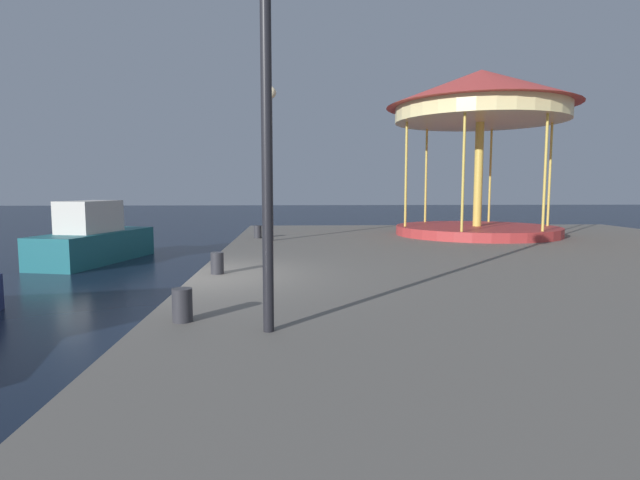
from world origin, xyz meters
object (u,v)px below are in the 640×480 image
at_px(lamp_post_near_edge, 266,71).
at_px(bollard_center, 258,232).
at_px(carousel, 480,113).
at_px(bollard_south, 217,263).
at_px(motorboat_teal, 94,240).
at_px(lamp_post_mid_promenade, 271,137).
at_px(bollard_north, 182,305).

height_order(lamp_post_near_edge, bollard_center, lamp_post_near_edge).
relative_size(carousel, bollard_south, 15.45).
distance_m(motorboat_teal, bollard_south, 8.76).
relative_size(lamp_post_near_edge, bollard_south, 10.27).
height_order(carousel, bollard_center, carousel).
bearing_deg(lamp_post_near_edge, lamp_post_mid_promenade, 92.34).
height_order(lamp_post_mid_promenade, bollard_center, lamp_post_mid_promenade).
bearing_deg(bollard_south, carousel, 44.37).
bearing_deg(motorboat_teal, lamp_post_mid_promenade, -12.44).
xyz_separation_m(lamp_post_mid_promenade, bollard_center, (-0.47, 0.80, -2.88)).
height_order(motorboat_teal, bollard_south, motorboat_teal).
distance_m(carousel, bollard_north, 13.69).
bearing_deg(lamp_post_mid_promenade, lamp_post_near_edge, -87.66).
height_order(motorboat_teal, carousel, carousel).
xyz_separation_m(bollard_south, bollard_center, (0.27, 6.71, 0.00)).
bearing_deg(lamp_post_near_edge, bollard_north, 155.79).
height_order(motorboat_teal, lamp_post_mid_promenade, lamp_post_mid_promenade).
xyz_separation_m(lamp_post_near_edge, bollard_north, (-1.05, 0.47, -2.63)).
relative_size(motorboat_teal, bollard_north, 12.12).
height_order(motorboat_teal, bollard_north, motorboat_teal).
bearing_deg(bollard_south, bollard_center, 87.68).
relative_size(bollard_south, bollard_north, 1.00).
relative_size(motorboat_teal, bollard_center, 12.12).
xyz_separation_m(lamp_post_near_edge, bollard_center, (-0.87, 10.57, -2.63)).
bearing_deg(bollard_center, bollard_north, -91.02).
height_order(bollard_south, bollard_center, same).
relative_size(lamp_post_near_edge, bollard_north, 10.27).
bearing_deg(bollard_north, lamp_post_mid_promenade, 86.01).
bearing_deg(lamp_post_near_edge, bollard_south, 106.45).
xyz_separation_m(motorboat_teal, lamp_post_mid_promenade, (5.75, -1.27, 3.15)).
relative_size(bollard_center, bollard_north, 1.00).
height_order(motorboat_teal, lamp_post_near_edge, lamp_post_near_edge).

